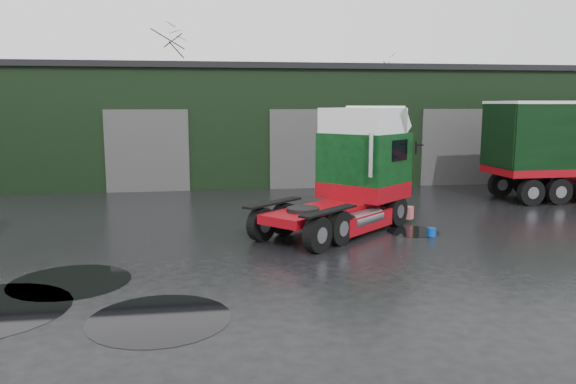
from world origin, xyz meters
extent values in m
plane|color=black|center=(0.00, 0.00, 0.00)|extent=(100.00, 100.00, 0.00)
cube|color=black|center=(2.00, 20.00, 3.00)|extent=(32.00, 12.00, 6.00)
cube|color=black|center=(2.00, 20.00, 6.15)|extent=(32.40, 12.40, 0.30)
cylinder|color=#0738A1|center=(4.05, 2.96, 0.14)|extent=(0.33, 0.33, 0.28)
cylinder|color=black|center=(-4.20, -3.03, 0.00)|extent=(2.90, 2.90, 0.01)
cylinder|color=black|center=(3.69, 3.65, 0.00)|extent=(1.79, 1.79, 0.01)
cylinder|color=black|center=(-6.54, -0.26, 0.00)|extent=(2.89, 2.89, 0.01)
camera|label=1|loc=(-3.21, -14.03, 4.29)|focal=35.00mm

